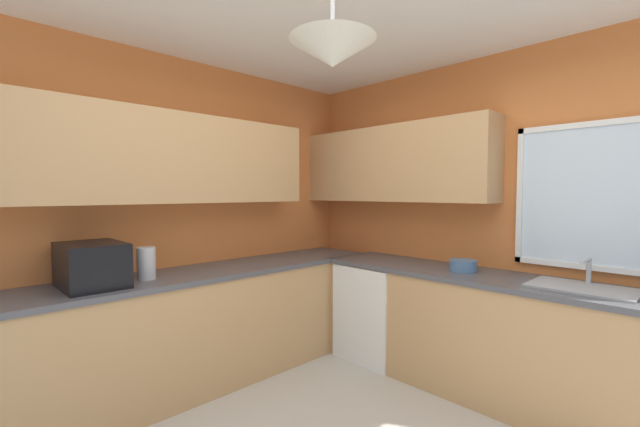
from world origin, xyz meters
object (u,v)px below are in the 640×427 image
object	(u,v)px
dishwasher	(378,310)
microwave	(92,265)
sink_assembly	(582,287)
kettle	(146,263)
bowl	(463,266)

from	to	relation	value
dishwasher	microwave	size ratio (longest dim) A/B	1.81
sink_assembly	dishwasher	bearing A→B (deg)	-178.70
kettle	sink_assembly	distance (m)	2.95
microwave	kettle	world-z (taller)	microwave
dishwasher	kettle	size ratio (longest dim) A/B	3.75
kettle	sink_assembly	world-z (taller)	kettle
dishwasher	sink_assembly	distance (m)	1.68
dishwasher	sink_assembly	size ratio (longest dim) A/B	1.45
microwave	bowl	distance (m)	2.68
dishwasher	microwave	xyz separation A→B (m)	(-0.66, -2.22, 0.62)
microwave	bowl	bearing A→B (deg)	56.87
sink_assembly	bowl	bearing A→B (deg)	-179.54
kettle	bowl	bearing A→B (deg)	52.77
bowl	microwave	bearing A→B (deg)	-123.13
dishwasher	bowl	size ratio (longest dim) A/B	4.17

